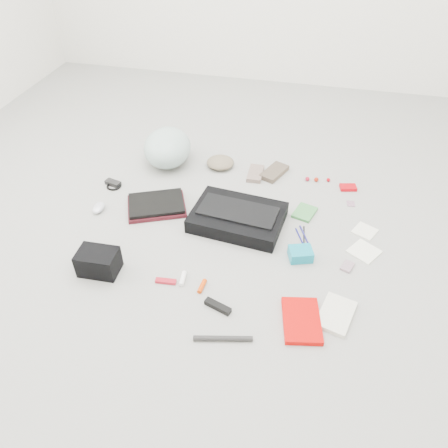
% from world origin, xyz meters
% --- Properties ---
extents(ground_plane, '(4.00, 4.00, 0.00)m').
position_xyz_m(ground_plane, '(0.00, 0.00, 0.00)').
color(ground_plane, gray).
extents(messenger_bag, '(0.50, 0.38, 0.08)m').
position_xyz_m(messenger_bag, '(0.06, 0.08, 0.04)').
color(messenger_bag, black).
rests_on(messenger_bag, ground_plane).
extents(bag_flap, '(0.42, 0.23, 0.01)m').
position_xyz_m(bag_flap, '(0.06, 0.08, 0.08)').
color(bag_flap, black).
rests_on(bag_flap, messenger_bag).
extents(laptop_sleeve, '(0.38, 0.34, 0.02)m').
position_xyz_m(laptop_sleeve, '(-0.41, 0.11, 0.01)').
color(laptop_sleeve, '#471118').
rests_on(laptop_sleeve, ground_plane).
extents(laptop, '(0.36, 0.32, 0.02)m').
position_xyz_m(laptop, '(-0.41, 0.11, 0.03)').
color(laptop, black).
rests_on(laptop, laptop_sleeve).
extents(bike_helmet, '(0.36, 0.41, 0.22)m').
position_xyz_m(bike_helmet, '(-0.49, 0.56, 0.11)').
color(bike_helmet, '#A9C8C1').
rests_on(bike_helmet, ground_plane).
extents(beanie, '(0.20, 0.19, 0.06)m').
position_xyz_m(beanie, '(-0.16, 0.59, 0.03)').
color(beanie, '#7A6B53').
rests_on(beanie, ground_plane).
extents(mitten_left, '(0.09, 0.17, 0.03)m').
position_xyz_m(mitten_left, '(0.07, 0.55, 0.01)').
color(mitten_left, '#826B5F').
rests_on(mitten_left, ground_plane).
extents(mitten_right, '(0.17, 0.22, 0.03)m').
position_xyz_m(mitten_right, '(0.18, 0.59, 0.01)').
color(mitten_right, brown).
rests_on(mitten_right, ground_plane).
extents(power_brick, '(0.10, 0.07, 0.03)m').
position_xyz_m(power_brick, '(-0.74, 0.26, 0.01)').
color(power_brick, black).
rests_on(power_brick, ground_plane).
extents(cable_coil, '(0.10, 0.10, 0.01)m').
position_xyz_m(cable_coil, '(-0.72, 0.24, 0.01)').
color(cable_coil, black).
rests_on(cable_coil, ground_plane).
extents(mouse, '(0.07, 0.10, 0.04)m').
position_xyz_m(mouse, '(-0.71, 0.01, 0.02)').
color(mouse, silver).
rests_on(mouse, ground_plane).
extents(camera_bag, '(0.19, 0.13, 0.12)m').
position_xyz_m(camera_bag, '(-0.50, -0.41, 0.06)').
color(camera_bag, black).
rests_on(camera_bag, ground_plane).
extents(multitool, '(0.10, 0.04, 0.01)m').
position_xyz_m(multitool, '(-0.18, -0.41, 0.01)').
color(multitool, maroon).
rests_on(multitool, ground_plane).
extents(toiletry_tube_white, '(0.03, 0.08, 0.02)m').
position_xyz_m(toiletry_tube_white, '(-0.11, -0.38, 0.01)').
color(toiletry_tube_white, white).
rests_on(toiletry_tube_white, ground_plane).
extents(toiletry_tube_orange, '(0.03, 0.08, 0.02)m').
position_xyz_m(toiletry_tube_orange, '(-0.01, -0.40, 0.01)').
color(toiletry_tube_orange, '#DA3D03').
rests_on(toiletry_tube_orange, ground_plane).
extents(u_lock, '(0.13, 0.07, 0.02)m').
position_xyz_m(u_lock, '(0.09, -0.50, 0.01)').
color(u_lock, black).
rests_on(u_lock, ground_plane).
extents(bike_pump, '(0.24, 0.07, 0.02)m').
position_xyz_m(bike_pump, '(0.15, -0.65, 0.01)').
color(bike_pump, black).
rests_on(bike_pump, ground_plane).
extents(book_red, '(0.20, 0.26, 0.02)m').
position_xyz_m(book_red, '(0.45, -0.49, 0.01)').
color(book_red, '#DB0502').
rests_on(book_red, ground_plane).
extents(book_white, '(0.18, 0.22, 0.02)m').
position_xyz_m(book_white, '(0.59, -0.42, 0.01)').
color(book_white, beige).
rests_on(book_white, ground_plane).
extents(notepad, '(0.14, 0.16, 0.02)m').
position_xyz_m(notepad, '(0.39, 0.24, 0.01)').
color(notepad, '#3C8241').
rests_on(notepad, ground_plane).
extents(pen_blue, '(0.06, 0.13, 0.01)m').
position_xyz_m(pen_blue, '(0.39, 0.04, 0.00)').
color(pen_blue, navy).
rests_on(pen_blue, ground_plane).
extents(pen_black, '(0.02, 0.14, 0.01)m').
position_xyz_m(pen_black, '(0.41, 0.06, 0.00)').
color(pen_black, black).
rests_on(pen_black, ground_plane).
extents(pen_navy, '(0.07, 0.15, 0.01)m').
position_xyz_m(pen_navy, '(0.41, 0.06, 0.00)').
color(pen_navy, navy).
rests_on(pen_navy, ground_plane).
extents(accordion_wallet, '(0.13, 0.12, 0.06)m').
position_xyz_m(accordion_wallet, '(0.41, -0.11, 0.03)').
color(accordion_wallet, '#0E8DAC').
rests_on(accordion_wallet, ground_plane).
extents(card_deck, '(0.07, 0.08, 0.01)m').
position_xyz_m(card_deck, '(0.63, -0.12, 0.01)').
color(card_deck, gray).
rests_on(card_deck, ground_plane).
extents(napkin_top, '(0.14, 0.14, 0.01)m').
position_xyz_m(napkin_top, '(0.72, 0.17, 0.00)').
color(napkin_top, silver).
rests_on(napkin_top, ground_plane).
extents(napkin_bottom, '(0.18, 0.18, 0.01)m').
position_xyz_m(napkin_bottom, '(0.71, 0.01, 0.00)').
color(napkin_bottom, white).
rests_on(napkin_bottom, ground_plane).
extents(lollipop_a, '(0.03, 0.03, 0.03)m').
position_xyz_m(lollipop_a, '(0.38, 0.56, 0.01)').
color(lollipop_a, '#A41127').
rests_on(lollipop_a, ground_plane).
extents(lollipop_b, '(0.03, 0.03, 0.03)m').
position_xyz_m(lollipop_b, '(0.43, 0.57, 0.01)').
color(lollipop_b, '#A81C09').
rests_on(lollipop_b, ground_plane).
extents(lollipop_c, '(0.03, 0.03, 0.02)m').
position_xyz_m(lollipop_c, '(0.51, 0.58, 0.01)').
color(lollipop_c, '#AF000B').
rests_on(lollipop_c, ground_plane).
extents(altoids_tin, '(0.11, 0.08, 0.02)m').
position_xyz_m(altoids_tin, '(0.62, 0.53, 0.01)').
color(altoids_tin, '#B9030D').
rests_on(altoids_tin, ground_plane).
extents(stamp_sheet, '(0.05, 0.06, 0.00)m').
position_xyz_m(stamp_sheet, '(0.64, 0.39, 0.00)').
color(stamp_sheet, gray).
rests_on(stamp_sheet, ground_plane).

